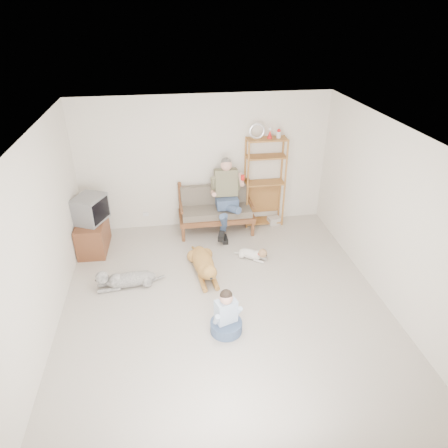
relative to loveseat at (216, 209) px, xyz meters
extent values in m
plane|color=beige|center=(-0.18, -2.42, -0.49)|extent=(5.50, 5.50, 0.00)
plane|color=white|center=(-0.18, -2.42, 2.21)|extent=(5.50, 5.50, 0.00)
plane|color=silver|center=(-0.18, 0.33, 0.86)|extent=(5.00, 0.00, 5.00)
plane|color=silver|center=(-0.18, -5.17, 0.86)|extent=(5.00, 0.00, 5.00)
plane|color=silver|center=(-2.68, -2.42, 0.86)|extent=(0.00, 5.50, 5.50)
plane|color=silver|center=(2.32, -2.42, 0.86)|extent=(0.00, 5.50, 5.50)
cube|color=brown|center=(0.00, -0.07, -0.14)|extent=(1.50, 0.71, 0.10)
cube|color=#6A6051|center=(0.00, -0.07, -0.02)|extent=(1.38, 0.61, 0.13)
cube|color=#6A6051|center=(0.00, 0.17, 0.21)|extent=(1.38, 0.13, 0.45)
cylinder|color=brown|center=(0.00, 0.23, 0.41)|extent=(1.40, 0.06, 0.05)
cylinder|color=brown|center=(-0.70, -0.37, -0.34)|extent=(0.07, 0.07, 0.30)
cylinder|color=brown|center=(-0.70, 0.23, -0.01)|extent=(0.07, 0.07, 0.95)
cylinder|color=brown|center=(0.70, -0.37, -0.34)|extent=(0.07, 0.07, 0.30)
cylinder|color=brown|center=(0.70, 0.23, -0.01)|extent=(0.07, 0.07, 0.95)
cube|color=#44597D|center=(0.21, -0.09, 0.18)|extent=(0.42, 0.40, 0.21)
cube|color=#726D50|center=(0.21, 0.02, 0.56)|extent=(0.45, 0.31, 0.56)
sphere|color=tan|center=(0.21, -0.01, 0.93)|extent=(0.22, 0.22, 0.22)
sphere|color=#54504B|center=(0.21, 0.01, 0.97)|extent=(0.20, 0.20, 0.20)
cylinder|color=red|center=(0.50, -0.21, 0.74)|extent=(0.07, 0.07, 0.10)
cube|color=#A27233|center=(1.03, 0.13, 1.36)|extent=(0.79, 0.32, 0.03)
torus|color=silver|center=(0.82, 0.13, 1.52)|extent=(0.32, 0.05, 0.32)
cone|color=red|center=(1.08, 0.13, 1.45)|extent=(0.10, 0.10, 0.17)
cylinder|color=#A27233|center=(0.65, -0.02, 0.45)|extent=(0.04, 0.04, 1.86)
cylinder|color=#A27233|center=(0.65, 0.29, 0.45)|extent=(0.04, 0.04, 1.86)
cylinder|color=#A27233|center=(1.42, -0.02, 0.45)|extent=(0.04, 0.04, 1.86)
cylinder|color=#A27233|center=(1.42, 0.29, 0.45)|extent=(0.04, 0.04, 1.86)
cube|color=silver|center=(1.26, 0.06, -0.41)|extent=(0.28, 0.23, 0.16)
cube|color=brown|center=(-2.40, -0.40, -0.19)|extent=(0.53, 0.91, 0.60)
cube|color=brown|center=(-2.64, -0.62, -0.19)|extent=(0.03, 0.40, 0.50)
cube|color=brown|center=(-2.64, -0.18, -0.19)|extent=(0.03, 0.40, 0.50)
cube|color=slate|center=(-2.38, -0.38, 0.36)|extent=(0.67, 0.73, 0.49)
cube|color=black|center=(-2.17, -0.48, 0.36)|extent=(0.23, 0.46, 0.39)
cube|color=white|center=(-1.43, 0.32, -0.19)|extent=(0.12, 0.02, 0.08)
ellipsoid|color=#AD7E3C|center=(-0.41, -1.39, -0.33)|extent=(0.45, 1.01, 0.31)
sphere|color=#AD7E3C|center=(-0.38, -1.68, -0.31)|extent=(0.31, 0.31, 0.31)
sphere|color=#AD7E3C|center=(-0.36, -1.93, -0.18)|extent=(0.24, 0.24, 0.24)
ellipsoid|color=#AD7E3C|center=(-0.34, -2.04, -0.20)|extent=(0.12, 0.18, 0.09)
cylinder|color=#AD7E3C|center=(-0.46, -0.91, -0.42)|extent=(0.22, 0.37, 0.05)
ellipsoid|color=#AD7E3C|center=(-0.44, -1.91, -0.18)|extent=(0.06, 0.08, 0.12)
ellipsoid|color=#AD7E3C|center=(-0.27, -1.89, -0.18)|extent=(0.06, 0.08, 0.12)
ellipsoid|color=beige|center=(-1.64, -1.67, -0.36)|extent=(0.85, 0.37, 0.25)
sphere|color=beige|center=(-1.89, -1.70, -0.35)|extent=(0.25, 0.25, 0.25)
sphere|color=beige|center=(-2.09, -1.72, -0.24)|extent=(0.21, 0.21, 0.21)
ellipsoid|color=beige|center=(-2.19, -1.73, -0.26)|extent=(0.16, 0.11, 0.08)
cylinder|color=beige|center=(-1.24, -1.62, -0.44)|extent=(0.31, 0.18, 0.04)
ellipsoid|color=beige|center=(-2.08, -1.65, -0.24)|extent=(0.07, 0.06, 0.11)
ellipsoid|color=beige|center=(-2.06, -1.79, -0.24)|extent=(0.07, 0.06, 0.11)
ellipsoid|color=white|center=(0.48, -1.16, -0.40)|extent=(0.48, 0.43, 0.18)
sphere|color=white|center=(0.59, -1.24, -0.38)|extent=(0.18, 0.18, 0.18)
sphere|color=#A67C53|center=(0.68, -1.30, -0.31)|extent=(0.16, 0.16, 0.16)
ellipsoid|color=#A67C53|center=(0.74, -1.35, -0.32)|extent=(0.13, 0.13, 0.06)
cylinder|color=white|center=(0.30, -1.02, -0.45)|extent=(0.18, 0.08, 0.03)
cone|color=#A67C53|center=(0.64, -1.34, -0.26)|extent=(0.05, 0.05, 0.06)
cone|color=#A67C53|center=(0.70, -1.25, -0.26)|extent=(0.05, 0.05, 0.06)
torus|color=red|center=(0.67, -1.29, -0.32)|extent=(0.15, 0.15, 0.02)
cylinder|color=#44597D|center=(-0.24, -2.95, -0.40)|extent=(0.46, 0.46, 0.17)
cube|color=silver|center=(-0.24, -2.93, -0.13)|extent=(0.34, 0.27, 0.36)
sphere|color=tan|center=(-0.24, -2.95, 0.12)|extent=(0.19, 0.19, 0.19)
sphere|color=black|center=(-0.24, -2.94, 0.15)|extent=(0.18, 0.18, 0.18)
camera|label=1|loc=(-0.91, -7.19, 3.67)|focal=32.00mm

